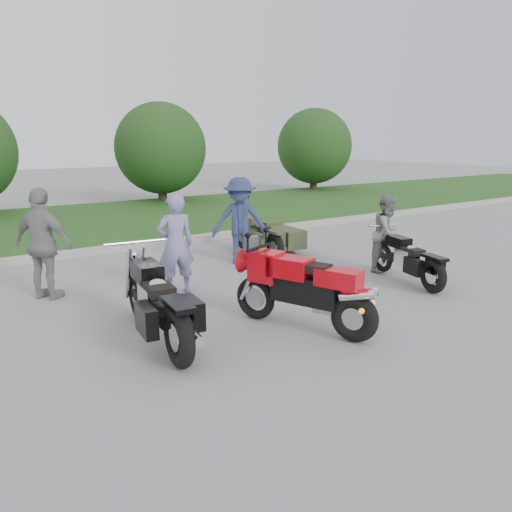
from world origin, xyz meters
TOP-DOWN VIEW (x-y plane):
  - ground at (0.00, 0.00)m, footprint 80.00×80.00m
  - curb at (0.00, 6.00)m, footprint 60.00×0.30m
  - grass_strip at (0.00, 10.15)m, footprint 60.00×8.00m
  - tree_mid_right at (4.00, 13.50)m, footprint 3.60×3.60m
  - tree_far_right at (12.00, 13.50)m, footprint 3.60×3.60m
  - sportbike_red at (0.04, -0.33)m, footprint 1.02×2.11m
  - cruiser_left at (-1.82, 0.41)m, footprint 0.54×2.57m
  - cruiser_right at (3.14, 0.39)m, footprint 0.63×2.07m
  - cruiser_sidecar at (2.48, 3.76)m, footprint 1.14×2.15m
  - person_stripe at (-0.70, 2.23)m, footprint 0.69×0.52m
  - person_grey at (3.45, 1.23)m, footprint 0.91×0.80m
  - person_denim at (1.34, 3.40)m, footprint 1.37×1.21m
  - person_back at (-2.61, 3.19)m, footprint 1.03×1.14m

SIDE VIEW (x-z plane):
  - ground at x=0.00m, z-range 0.00..0.00m
  - grass_strip at x=0.00m, z-range 0.00..0.14m
  - curb at x=0.00m, z-range 0.00..0.15m
  - cruiser_sidecar at x=2.48m, z-range -0.03..0.80m
  - cruiser_right at x=3.14m, z-range 0.01..0.82m
  - cruiser_left at x=-1.82m, z-range 0.01..1.00m
  - sportbike_red at x=0.04m, z-range 0.09..1.14m
  - person_grey at x=3.45m, z-range 0.00..1.55m
  - person_stripe at x=-0.70m, z-range 0.00..1.73m
  - person_denim at x=1.34m, z-range 0.00..1.83m
  - person_back at x=-2.61m, z-range 0.00..1.86m
  - tree_mid_right at x=4.00m, z-range 0.19..4.19m
  - tree_far_right at x=12.00m, z-range 0.19..4.19m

